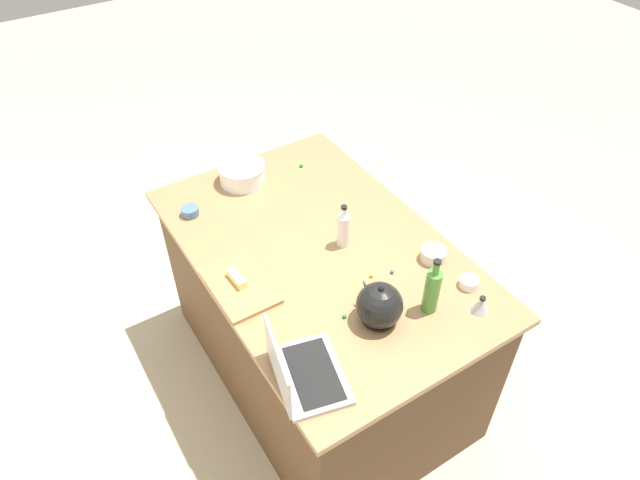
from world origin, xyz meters
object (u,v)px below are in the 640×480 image
object	(u,v)px
kettle	(379,305)
bottle_vinegar	(343,229)
ramekin_small	(469,283)
bottle_olive	(432,290)
ramekin_medium	(433,255)
kitchen_timer	(481,305)
cutting_board	(240,286)
ramekin_wide	(190,211)
butter_stick_left	(237,278)
laptop	(300,372)
mixing_bowl_large	(242,173)

from	to	relation	value
kettle	bottle_vinegar	bearing A→B (deg)	-16.25
ramekin_small	bottle_olive	bearing A→B (deg)	91.63
bottle_vinegar	ramekin_small	distance (m)	0.57
ramekin_medium	kitchen_timer	size ratio (longest dim) A/B	1.39
kettle	cutting_board	bearing A→B (deg)	41.11
ramekin_wide	butter_stick_left	bearing A→B (deg)	178.66
bottle_vinegar	kitchen_timer	distance (m)	0.65
bottle_olive	ramekin_medium	bearing A→B (deg)	-43.69
laptop	mixing_bowl_large	xyz separation A→B (m)	(1.15, -0.35, 0.01)
kettle	butter_stick_left	bearing A→B (deg)	39.64
kettle	mixing_bowl_large	bearing A→B (deg)	2.18
bottle_olive	kitchen_timer	distance (m)	0.21
laptop	mixing_bowl_large	bearing A→B (deg)	-17.00
bottle_olive	bottle_vinegar	world-z (taller)	bottle_olive
bottle_vinegar	butter_stick_left	distance (m)	0.50
ramekin_small	ramekin_medium	bearing A→B (deg)	6.05
cutting_board	laptop	bearing A→B (deg)	178.10
ramekin_small	cutting_board	bearing A→B (deg)	58.39
mixing_bowl_large	cutting_board	distance (m)	0.73
ramekin_small	butter_stick_left	bearing A→B (deg)	57.20
mixing_bowl_large	cutting_board	world-z (taller)	mixing_bowl_large
laptop	bottle_olive	size ratio (longest dim) A/B	1.35
ramekin_wide	cutting_board	bearing A→B (deg)	178.71
bottle_olive	kitchen_timer	bearing A→B (deg)	-125.84
kitchen_timer	laptop	bearing A→B (deg)	82.27
ramekin_small	ramekin_medium	world-z (taller)	ramekin_medium
bottle_vinegar	butter_stick_left	size ratio (longest dim) A/B	1.93
ramekin_medium	bottle_olive	bearing A→B (deg)	136.31
bottle_olive	kitchen_timer	xyz separation A→B (m)	(-0.12, -0.16, -0.07)
ramekin_medium	cutting_board	bearing A→B (deg)	69.40
bottle_vinegar	ramekin_medium	bearing A→B (deg)	-136.62
bottle_vinegar	ramekin_medium	xyz separation A→B (m)	(-0.29, -0.27, -0.06)
laptop	kitchen_timer	xyz separation A→B (m)	(-0.10, -0.75, -0.01)
cutting_board	ramekin_wide	xyz separation A→B (m)	(0.54, -0.01, 0.01)
laptop	ramekin_medium	world-z (taller)	laptop
butter_stick_left	mixing_bowl_large	bearing A→B (deg)	-28.36
bottle_vinegar	laptop	bearing A→B (deg)	134.20
bottle_olive	butter_stick_left	bearing A→B (deg)	48.13
mixing_bowl_large	ramekin_small	distance (m)	1.22
cutting_board	ramekin_small	world-z (taller)	ramekin_small
laptop	ramekin_medium	distance (m)	0.82
butter_stick_left	ramekin_small	bearing A→B (deg)	-122.80
mixing_bowl_large	ramekin_medium	xyz separation A→B (m)	(-0.93, -0.44, -0.03)
cutting_board	ramekin_medium	size ratio (longest dim) A/B	3.11
butter_stick_left	ramekin_medium	bearing A→B (deg)	-112.08
ramekin_medium	ramekin_wide	bearing A→B (deg)	42.40
ramekin_small	ramekin_medium	distance (m)	0.20
bottle_olive	ramekin_wide	size ratio (longest dim) A/B	3.22
bottle_olive	cutting_board	size ratio (longest dim) A/B	0.79
kettle	kitchen_timer	size ratio (longest dim) A/B	2.77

